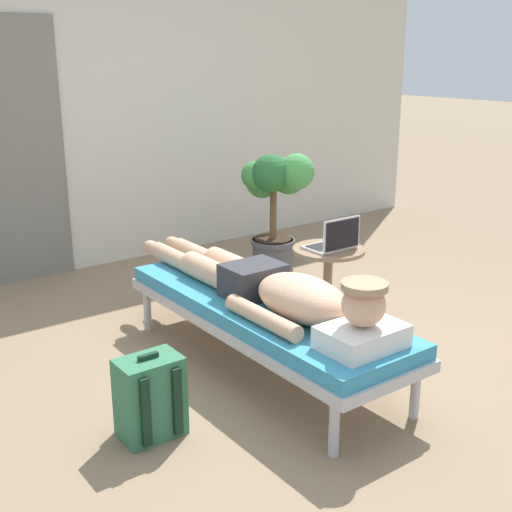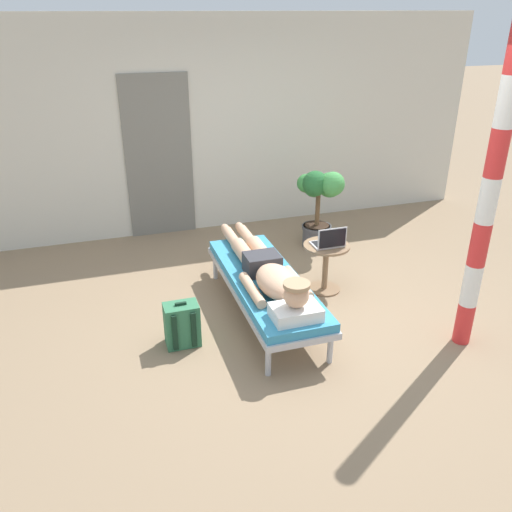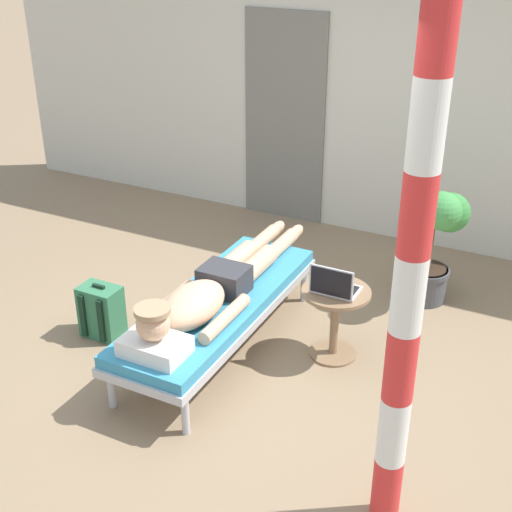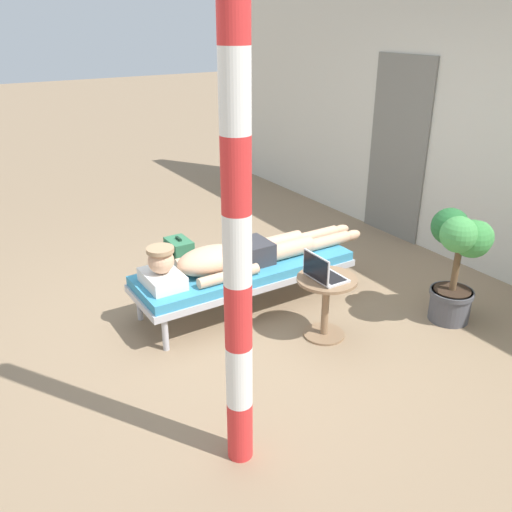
% 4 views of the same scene
% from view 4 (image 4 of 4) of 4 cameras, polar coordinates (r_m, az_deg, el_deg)
% --- Properties ---
extents(ground_plane, '(40.00, 40.00, 0.00)m').
position_cam_4_polar(ground_plane, '(4.73, -0.99, -6.68)').
color(ground_plane, '#8C7256').
extents(house_wall_back, '(7.60, 0.20, 2.70)m').
position_cam_4_polar(house_wall_back, '(6.10, 19.93, 12.57)').
color(house_wall_back, beige).
rests_on(house_wall_back, ground).
extents(house_door_panel, '(0.84, 0.03, 2.04)m').
position_cam_4_polar(house_door_panel, '(6.47, 14.70, 10.79)').
color(house_door_panel, slate).
rests_on(house_door_panel, ground).
extents(lounge_chair, '(0.65, 1.99, 0.42)m').
position_cam_4_polar(lounge_chair, '(4.79, -1.15, -1.60)').
color(lounge_chair, '#B7B7BC').
rests_on(lounge_chair, ground).
extents(person_reclining, '(0.53, 2.17, 0.33)m').
position_cam_4_polar(person_reclining, '(4.66, -2.28, 0.02)').
color(person_reclining, white).
rests_on(person_reclining, lounge_chair).
extents(side_table, '(0.48, 0.48, 0.52)m').
position_cam_4_polar(side_table, '(4.37, 7.37, -4.27)').
color(side_table, '#8C6B4C').
rests_on(side_table, ground).
extents(laptop, '(0.31, 0.24, 0.23)m').
position_cam_4_polar(laptop, '(4.24, 6.99, -1.77)').
color(laptop, silver).
rests_on(laptop, side_table).
extents(backpack, '(0.30, 0.26, 0.42)m').
position_cam_4_polar(backpack, '(5.44, -7.98, -0.29)').
color(backpack, '#33724C').
rests_on(backpack, ground).
extents(potted_plant, '(0.53, 0.63, 1.00)m').
position_cam_4_polar(potted_plant, '(4.72, 20.62, 0.43)').
color(potted_plant, '#4C4C51').
rests_on(potted_plant, ground).
extents(porch_post, '(0.15, 0.15, 2.68)m').
position_cam_4_polar(porch_post, '(2.71, -1.99, 0.68)').
color(porch_post, red).
rests_on(porch_post, ground).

